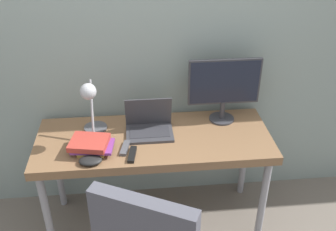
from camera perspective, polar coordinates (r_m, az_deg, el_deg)
The scene contains 9 objects.
wall_back at distance 2.69m, azimuth -2.81°, elevation 10.94°, with size 8.00×0.05×2.60m.
desk at distance 2.65m, azimuth -2.02°, elevation -4.42°, with size 1.56×0.60×0.76m.
laptop at distance 2.63m, azimuth -2.75°, elevation -1.52°, with size 0.31×0.23×0.24m.
monitor at distance 2.69m, azimuth 8.15°, elevation 4.31°, with size 0.49×0.18×0.46m.
desk_lamp at distance 2.50m, azimuth -11.18°, elevation 1.78°, with size 0.16×0.30×0.43m.
book_stack at distance 2.50m, azimuth -11.14°, elevation -4.24°, with size 0.29×0.23×0.08m.
tv_remote at distance 2.45m, azimuth -5.21°, elevation -5.64°, with size 0.06×0.16×0.02m.
media_remote at distance 2.50m, azimuth -6.25°, elevation -4.71°, with size 0.07×0.15×0.02m.
game_controller at distance 2.42m, azimuth -11.20°, elevation -6.42°, with size 0.14×0.10×0.04m.
Camera 1 is at (-0.12, -1.85, 2.23)m, focal length 42.00 mm.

